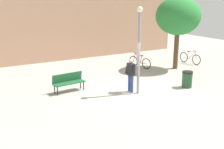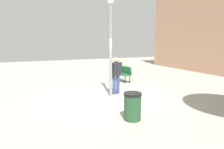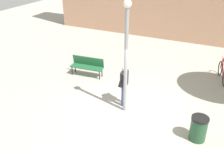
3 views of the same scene
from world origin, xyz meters
name	(u,v)px [view 1 (image 1 of 3)]	position (x,y,z in m)	size (l,w,h in m)	color
ground_plane	(143,93)	(0.00, 0.00, 0.00)	(36.00, 36.00, 0.00)	#A8A399
building_facade	(65,11)	(0.00, 9.98, 3.48)	(18.55, 2.00, 6.96)	tan
lamppost	(139,43)	(-0.22, 0.12, 2.46)	(0.28, 0.28, 4.14)	gray
person_by_lamppost	(131,73)	(-0.42, 0.47, 0.97)	(0.33, 0.61, 1.67)	#334784
park_bench	(68,81)	(-3.02, 2.10, 0.55)	(1.64, 0.62, 0.92)	#236038
plaza_tree	(178,16)	(4.79, 2.99, 3.36)	(2.81, 2.81, 4.58)	brown
bicycle_red	(140,62)	(2.91, 4.35, 0.38)	(0.51, 1.76, 0.97)	black
bicycle_silver	(190,58)	(6.68, 3.58, 0.38)	(0.25, 1.80, 0.97)	black
trash_bin	(187,79)	(2.53, -0.38, 0.43)	(0.55, 0.55, 0.85)	#234C2D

